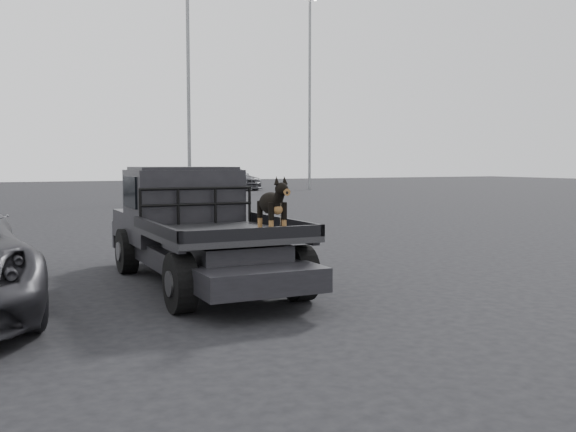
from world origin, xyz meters
name	(u,v)px	position (x,y,z in m)	size (l,w,h in m)	color
ground	(272,311)	(0.00, 0.00, 0.00)	(120.00, 120.00, 0.00)	black
flatbed_ute	(202,255)	(-0.24, 2.10, 0.46)	(2.00, 5.40, 0.92)	black
ute_cab	(183,193)	(-0.24, 3.05, 1.36)	(1.72, 1.30, 0.88)	black
headache_rack	(197,206)	(-0.24, 2.30, 1.20)	(1.80, 0.08, 0.55)	black
dog	(272,208)	(0.10, 0.23, 1.29)	(0.32, 0.60, 0.74)	black
distant_car_b	(231,178)	(12.33, 34.34, 0.78)	(2.19, 5.38, 1.56)	#4A4A4F
floodlight_mid	(188,70)	(6.40, 24.55, 6.55)	(1.08, 0.28, 11.93)	slate
floodlight_far	(310,85)	(17.33, 32.22, 7.15)	(1.08, 0.28, 13.12)	slate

